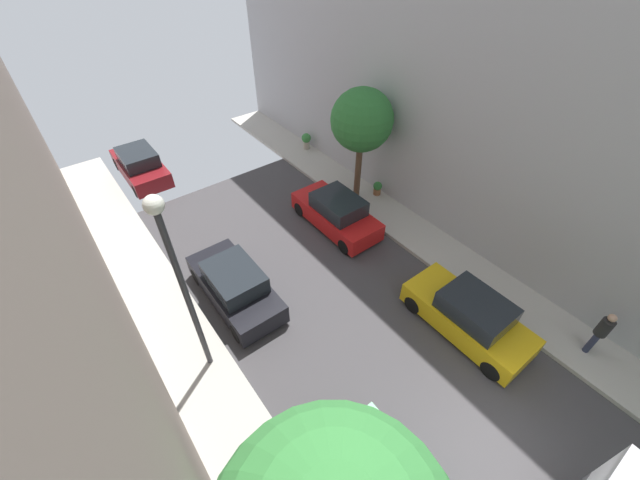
# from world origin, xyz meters

# --- Properties ---
(ground) EXTENTS (32.00, 32.00, 0.00)m
(ground) POSITION_xyz_m (0.00, 0.00, 0.00)
(ground) COLOR #423F42
(sidewalk_right) EXTENTS (2.00, 44.00, 0.15)m
(sidewalk_right) POSITION_xyz_m (5.00, 0.00, 0.07)
(sidewalk_right) COLOR #B7B2A8
(sidewalk_right) RESTS_ON ground
(parked_car_left_3) EXTENTS (1.78, 4.20, 1.57)m
(parked_car_left_3) POSITION_xyz_m (-2.70, 8.72, 0.72)
(parked_car_left_3) COLOR black
(parked_car_left_3) RESTS_ON ground
(parked_car_left_4) EXTENTS (1.78, 4.20, 1.57)m
(parked_car_left_4) POSITION_xyz_m (-2.70, 18.74, 0.72)
(parked_car_left_4) COLOR maroon
(parked_car_left_4) RESTS_ON ground
(parked_car_right_2) EXTENTS (1.78, 4.20, 1.57)m
(parked_car_right_2) POSITION_xyz_m (2.70, 2.97, 0.72)
(parked_car_right_2) COLOR gold
(parked_car_right_2) RESTS_ON ground
(parked_car_right_3) EXTENTS (1.78, 4.20, 1.57)m
(parked_car_right_3) POSITION_xyz_m (2.70, 9.76, 0.72)
(parked_car_right_3) COLOR red
(parked_car_right_3) RESTS_ON ground
(pedestrian) EXTENTS (0.40, 0.36, 1.72)m
(pedestrian) POSITION_xyz_m (5.07, 0.09, 1.07)
(pedestrian) COLOR #2D334C
(pedestrian) RESTS_ON sidewalk_right
(street_tree_1) EXTENTS (2.62, 2.62, 5.11)m
(street_tree_1) POSITION_xyz_m (4.75, 10.76, 3.92)
(street_tree_1) COLOR brown
(street_tree_1) RESTS_ON sidewalk_right
(potted_plant_1) EXTENTS (0.52, 0.52, 0.89)m
(potted_plant_1) POSITION_xyz_m (5.57, 15.93, 0.66)
(potted_plant_1) COLOR #B2A899
(potted_plant_1) RESTS_ON sidewalk_right
(potted_plant_3) EXTENTS (0.41, 0.41, 0.66)m
(potted_plant_3) POSITION_xyz_m (5.64, 10.27, 0.50)
(potted_plant_3) COLOR brown
(potted_plant_3) RESTS_ON sidewalk_right
(lamp_post) EXTENTS (0.44, 0.44, 6.22)m
(lamp_post) POSITION_xyz_m (-4.60, 6.93, 4.18)
(lamp_post) COLOR #333338
(lamp_post) RESTS_ON sidewalk_left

